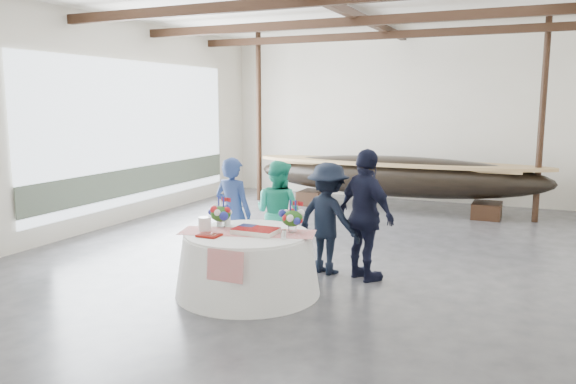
% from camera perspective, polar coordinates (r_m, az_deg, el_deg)
% --- Properties ---
extents(floor, '(10.00, 12.00, 0.01)m').
position_cam_1_polar(floor, '(10.42, 3.80, -5.85)').
color(floor, '#3D3D42').
rests_on(floor, ground).
extents(wall_back, '(10.00, 0.02, 4.50)m').
position_cam_1_polar(wall_back, '(15.84, 11.52, 7.38)').
color(wall_back, silver).
rests_on(wall_back, ground).
extents(wall_front, '(10.00, 0.02, 4.50)m').
position_cam_1_polar(wall_front, '(4.91, -21.08, 3.29)').
color(wall_front, silver).
rests_on(wall_front, ground).
extents(wall_left, '(0.02, 12.00, 4.50)m').
position_cam_1_polar(wall_left, '(12.70, -17.91, 6.72)').
color(wall_left, silver).
rests_on(wall_left, ground).
extents(pavilion_structure, '(9.80, 11.76, 4.50)m').
position_cam_1_polar(pavilion_structure, '(10.84, 5.45, 16.05)').
color(pavilion_structure, black).
rests_on(pavilion_structure, ground).
extents(open_bay, '(0.03, 7.00, 3.20)m').
position_cam_1_polar(open_bay, '(13.45, -14.80, 5.16)').
color(open_bay, silver).
rests_on(open_bay, ground).
extents(longboat_display, '(7.30, 1.46, 1.37)m').
position_cam_1_polar(longboat_display, '(14.14, 10.82, 1.61)').
color(longboat_display, black).
rests_on(longboat_display, ground).
extents(banquet_table, '(2.06, 2.06, 0.88)m').
position_cam_1_polar(banquet_table, '(8.04, -4.11, -7.18)').
color(banquet_table, white).
rests_on(banquet_table, ground).
extents(tabletop_items, '(1.98, 1.06, 0.40)m').
position_cam_1_polar(tabletop_items, '(8.02, -3.92, -2.88)').
color(tabletop_items, red).
rests_on(tabletop_items, banquet_table).
extents(guest_woman_blue, '(0.70, 0.50, 1.82)m').
position_cam_1_polar(guest_woman_blue, '(9.16, -5.59, -2.13)').
color(guest_woman_blue, navy).
rests_on(guest_woman_blue, ground).
extents(guest_woman_teal, '(0.95, 0.80, 1.75)m').
position_cam_1_polar(guest_woman_teal, '(9.32, -1.01, -2.12)').
color(guest_woman_teal, '#22B08C').
rests_on(guest_woman_teal, ground).
extents(guest_man_left, '(1.28, 0.96, 1.76)m').
position_cam_1_polar(guest_man_left, '(8.86, 4.09, -2.69)').
color(guest_man_left, black).
rests_on(guest_man_left, ground).
extents(guest_man_right, '(1.25, 1.07, 2.01)m').
position_cam_1_polar(guest_man_right, '(8.55, 7.92, -2.35)').
color(guest_man_right, black).
rests_on(guest_man_right, ground).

